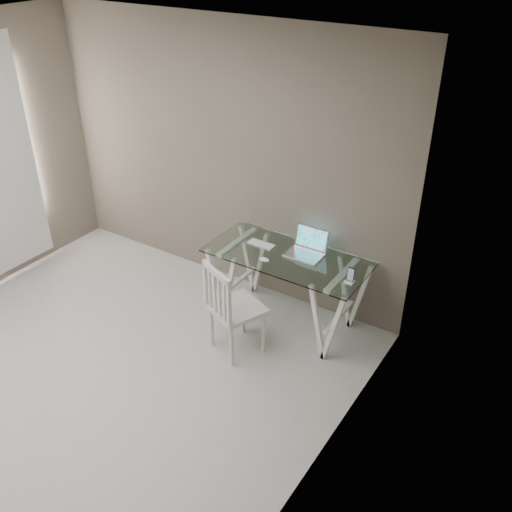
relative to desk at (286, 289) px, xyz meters
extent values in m
plane|color=#ABA8A3|center=(-0.99, -1.85, -0.38)|extent=(4.50, 4.50, 0.00)
cube|color=#665B50|center=(-0.99, 0.40, 0.97)|extent=(4.00, 0.02, 2.70)
cube|color=#665B50|center=(1.01, -1.85, 0.97)|extent=(0.02, 4.50, 2.70)
cube|color=silver|center=(0.00, 0.00, 0.36)|extent=(1.50, 0.70, 0.01)
cube|color=white|center=(-0.55, 0.00, -0.02)|extent=(0.24, 0.62, 0.72)
cube|color=white|center=(0.55, 0.00, -0.02)|extent=(0.24, 0.62, 0.72)
cube|color=silver|center=(-0.17, -0.58, 0.07)|extent=(0.55, 0.55, 0.04)
cylinder|color=silver|center=(-0.39, -0.67, -0.17)|extent=(0.04, 0.04, 0.43)
cylinder|color=silver|center=(-0.08, -0.80, -0.17)|extent=(0.04, 0.04, 0.43)
cylinder|color=silver|center=(-0.26, -0.36, -0.17)|extent=(0.04, 0.04, 0.43)
cylinder|color=silver|center=(0.05, -0.49, -0.17)|extent=(0.04, 0.04, 0.43)
cube|color=silver|center=(-0.24, -0.76, 0.30)|extent=(0.40, 0.19, 0.47)
cube|color=silver|center=(0.12, 0.09, 0.37)|extent=(0.33, 0.23, 0.01)
cube|color=#19D899|center=(0.12, 0.23, 0.48)|extent=(0.33, 0.06, 0.22)
cube|color=silver|center=(-0.32, 0.05, 0.37)|extent=(0.28, 0.12, 0.01)
ellipsoid|color=white|center=(-0.13, -0.19, 0.38)|extent=(0.10, 0.06, 0.03)
cube|color=white|center=(0.66, -0.10, 0.37)|extent=(0.07, 0.07, 0.02)
cube|color=black|center=(0.66, -0.09, 0.44)|extent=(0.06, 0.03, 0.12)
camera|label=1|loc=(2.17, -3.91, 3.03)|focal=40.00mm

